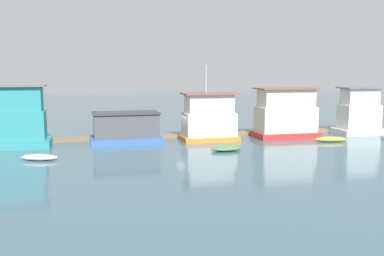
{
  "coord_description": "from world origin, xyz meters",
  "views": [
    {
      "loc": [
        -9.89,
        -41.0,
        6.84
      ],
      "look_at": [
        0.0,
        -1.0,
        1.4
      ],
      "focal_mm": 40.0,
      "sensor_mm": 36.0,
      "label": 1
    }
  ],
  "objects": [
    {
      "name": "dinghy_yellow",
      "position": [
        13.33,
        -3.94,
        0.24
      ],
      "size": [
        3.23,
        1.66,
        0.48
      ],
      "color": "yellow",
      "rests_on": "ground_plane"
    },
    {
      "name": "houseboat_white",
      "position": [
        19.32,
        0.16,
        2.25
      ],
      "size": [
        5.12,
        3.34,
        5.15
      ],
      "color": "white",
      "rests_on": "ground_plane"
    },
    {
      "name": "houseboat_red",
      "position": [
        10.27,
        -0.23,
        2.4
      ],
      "size": [
        6.49,
        3.54,
        5.17
      ],
      "color": "red",
      "rests_on": "ground_plane"
    },
    {
      "name": "ground_plane",
      "position": [
        0.0,
        0.0,
        0.0
      ],
      "size": [
        200.0,
        200.0,
        0.0
      ],
      "primitive_type": "plane",
      "color": "#426070"
    },
    {
      "name": "dinghy_white",
      "position": [
        -13.6,
        -6.45,
        0.23
      ],
      "size": [
        3.1,
        2.03,
        0.45
      ],
      "color": "white",
      "rests_on": "ground_plane"
    },
    {
      "name": "dinghy_green",
      "position": [
        1.79,
        -6.19,
        0.21
      ],
      "size": [
        2.87,
        1.7,
        0.42
      ],
      "color": "#47844C",
      "rests_on": "ground_plane"
    },
    {
      "name": "houseboat_teal",
      "position": [
        -16.19,
        0.26,
        2.53
      ],
      "size": [
        5.95,
        3.64,
        5.63
      ],
      "color": "teal",
      "rests_on": "ground_plane"
    },
    {
      "name": "houseboat_blue",
      "position": [
        -6.25,
        0.55,
        1.41
      ],
      "size": [
        6.83,
        4.17,
        2.95
      ],
      "color": "#3866B7",
      "rests_on": "ground_plane"
    },
    {
      "name": "houseboat_orange",
      "position": [
        1.93,
        -0.26,
        2.18
      ],
      "size": [
        5.55,
        3.48,
        7.49
      ],
      "color": "orange",
      "rests_on": "ground_plane"
    },
    {
      "name": "dock_walkway",
      "position": [
        0.0,
        2.64,
        0.15
      ],
      "size": [
        51.0,
        1.51,
        0.3
      ],
      "primitive_type": "cube",
      "color": "#846B4C",
      "rests_on": "ground_plane"
    }
  ]
}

